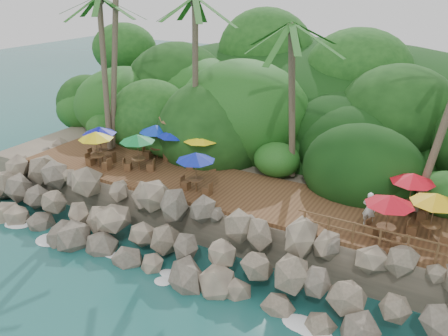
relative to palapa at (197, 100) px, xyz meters
The scene contains 11 objects.
ground 12.01m from the palapa, 67.69° to the right, with size 140.00×140.00×0.00m, color #19514F.
land_base 8.82m from the palapa, 57.51° to the left, with size 32.00×25.20×2.10m, color gray.
jungle_hill 15.46m from the palapa, 73.83° to the left, with size 44.80×28.00×15.40m, color #143811.
seawall 9.86m from the palapa, 62.68° to the right, with size 29.00×4.00×2.30m, color gray, non-canonical shape.
terrace 6.54m from the palapa, 43.05° to the right, with size 26.00×5.00×0.20m, color brown.
jungle_foliage 8.79m from the palapa, 52.85° to the left, with size 44.00×16.00×12.00m, color #143811, non-canonical shape.
foam_line 11.75m from the palapa, 67.05° to the right, with size 25.20×0.80×0.06m.
palapa is the anchor object (origin of this frame).
dining_clusters 5.22m from the palapa, 47.70° to the right, with size 20.91×5.26×2.23m.
railing 14.40m from the palapa, 25.52° to the right, with size 7.20×0.10×1.00m.
waiter 12.82m from the palapa, 19.69° to the right, with size 0.61×0.40×1.66m, color white.
Camera 1 is at (11.40, -14.26, 12.93)m, focal length 37.73 mm.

